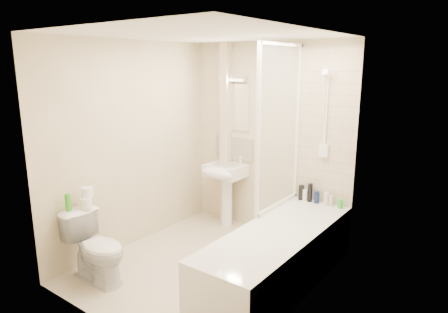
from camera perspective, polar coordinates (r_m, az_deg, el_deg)
The scene contains 26 objects.
floor at distance 4.45m, azimuth -2.53°, elevation -15.53°, with size 2.50×2.50×0.00m, color beige.
wall_back at distance 5.02m, azimuth 6.38°, elevation 2.34°, with size 2.20×0.02×2.40m, color beige.
wall_left at distance 4.77m, azimuth -12.98°, elevation 1.52°, with size 0.02×2.50×2.40m, color beige.
wall_right at distance 3.44m, azimuth 11.63°, elevation -2.83°, with size 0.02×2.50×2.40m, color beige.
ceiling at distance 3.91m, azimuth -2.89°, elevation 17.05°, with size 2.20×2.50×0.02m, color white.
tile_back at distance 4.65m, azimuth 14.39°, elevation 3.96°, with size 0.70×0.01×1.75m, color beige.
tile_right at distance 3.57m, azimuth 12.99°, elevation 1.40°, with size 0.01×2.10×1.75m, color beige.
pipe_boxing at distance 5.31m, azimuth 0.26°, elevation 3.00°, with size 0.12×0.12×2.40m, color beige.
splashback at distance 5.32m, azimuth 1.44°, elevation 1.16°, with size 0.60×0.01×0.30m, color beige.
mirror at distance 5.23m, azimuth 1.47°, elevation 7.06°, with size 0.46×0.01×0.60m, color white.
strip_light at distance 5.19m, azimuth 1.34°, elevation 11.10°, with size 0.42×0.07×0.07m, color silver.
bathtub at distance 4.09m, azimuth 7.70°, elevation -13.79°, with size 0.70×2.10×0.55m.
shower_screen at distance 4.40m, azimuth 7.98°, elevation 4.08°, with size 0.04×0.92×1.80m.
shower_fixture at distance 4.59m, azimuth 14.24°, elevation 5.38°, with size 0.10×0.16×0.99m.
pedestal_sink at distance 5.23m, azimuth -0.01°, elevation -3.06°, with size 0.50×0.47×0.96m.
bottle_black_a at distance 4.85m, azimuth 10.98°, elevation -5.07°, with size 0.07×0.07×0.18m, color black.
bottle_white_a at distance 4.83m, azimuth 11.52°, elevation -5.40°, with size 0.06×0.06×0.14m, color white.
bottle_black_b at distance 4.80m, azimuth 12.19°, elevation -5.06°, with size 0.05×0.05×0.22m, color black.
bottle_blue at distance 4.78m, azimuth 13.13°, elevation -5.68°, with size 0.06×0.06×0.14m, color navy.
bottle_cream at distance 4.73m, azimuth 14.41°, elevation -5.88°, with size 0.06×0.06×0.15m, color beige.
bottle_white_b at distance 4.72m, azimuth 15.04°, elevation -6.11°, with size 0.05×0.05×0.13m, color silver.
bottle_green at distance 4.69m, azimuth 16.28°, elevation -6.48°, with size 0.06×0.06×0.10m, color green.
toilet at distance 4.26m, azimuth -17.72°, elevation -12.27°, with size 0.69×0.39×0.70m, color white.
toilet_roll_lower at distance 4.30m, azimuth -19.13°, elevation -6.29°, with size 0.12×0.12×0.11m, color white.
toilet_roll_upper at distance 4.31m, azimuth -18.98°, elevation -4.84°, with size 0.12×0.12×0.09m, color white.
green_bottle at distance 4.28m, azimuth -21.38°, elevation -6.13°, with size 0.06×0.06×0.18m, color green.
Camera 1 is at (2.48, -3.02, 2.13)m, focal length 32.00 mm.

